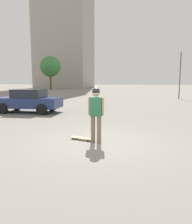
% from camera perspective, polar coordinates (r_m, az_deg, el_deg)
% --- Properties ---
extents(ground_plane, '(220.00, 220.00, 0.00)m').
position_cam_1_polar(ground_plane, '(7.26, -0.00, -7.96)').
color(ground_plane, gray).
extents(person, '(0.54, 0.25, 1.80)m').
position_cam_1_polar(person, '(7.04, -0.00, 0.57)').
color(person, '#7A6B56').
rests_on(person, ground_plane).
extents(skateboard, '(0.86, 0.38, 0.08)m').
position_cam_1_polar(skateboard, '(7.57, -3.70, -6.82)').
color(skateboard, tan).
rests_on(skateboard, ground_plane).
extents(car_parked_near, '(4.25, 2.18, 1.49)m').
position_cam_1_polar(car_parked_near, '(14.63, -17.23, 2.88)').
color(car_parked_near, navy).
rests_on(car_parked_near, ground_plane).
extents(building_block_distant, '(15.35, 12.37, 42.37)m').
position_cam_1_polar(building_block_distant, '(71.00, -8.38, 23.70)').
color(building_block_distant, '#9E998E').
rests_on(building_block_distant, ground_plane).
extents(tree_distant, '(4.72, 4.72, 7.65)m').
position_cam_1_polar(tree_distant, '(51.87, -11.85, 11.55)').
color(tree_distant, brown).
rests_on(tree_distant, ground_plane).
extents(lamp_post, '(0.28, 0.28, 5.44)m').
position_cam_1_polar(lamp_post, '(26.48, 21.16, 10.16)').
color(lamp_post, '#59595E').
rests_on(lamp_post, ground_plane).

